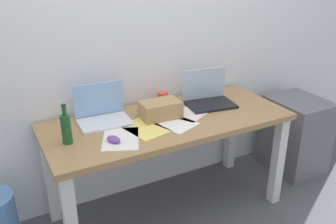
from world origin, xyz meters
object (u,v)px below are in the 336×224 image
desk (168,133)px  computer_mouse (114,139)px  cardboard_box (160,110)px  filing_cabinet (295,135)px  coffee_mug (163,98)px  laptop_left (103,114)px  laptop_right (208,97)px  beer_bottle (66,128)px

desk → computer_mouse: 0.47m
cardboard_box → filing_cabinet: bearing=-1.6°
computer_mouse → coffee_mug: size_ratio=1.05×
coffee_mug → laptop_left: bearing=-170.2°
desk → filing_cabinet: size_ratio=2.57×
laptop_right → coffee_mug: bearing=153.4°
cardboard_box → coffee_mug: size_ratio=2.77×
laptop_right → coffee_mug: 0.33m
filing_cabinet → computer_mouse: bearing=-174.9°
beer_bottle → cardboard_box: (0.64, 0.07, -0.04)m
laptop_right → computer_mouse: size_ratio=3.64×
cardboard_box → filing_cabinet: 1.35m
laptop_right → beer_bottle: laptop_right is taller
desk → cardboard_box: 0.17m
laptop_left → filing_cabinet: (1.63, -0.16, -0.47)m
beer_bottle → computer_mouse: bearing=-25.8°
coffee_mug → beer_bottle: bearing=-160.4°
desk → filing_cabinet: 1.27m
laptop_left → filing_cabinet: size_ratio=0.53×
beer_bottle → coffee_mug: size_ratio=2.54×
laptop_left → beer_bottle: bearing=-146.1°
computer_mouse → beer_bottle: bearing=134.0°
laptop_right → computer_mouse: 0.85m
desk → laptop_left: laptop_left is taller
beer_bottle → filing_cabinet: (1.91, 0.03, -0.51)m
cardboard_box → coffee_mug: 0.24m
laptop_left → laptop_right: (0.78, -0.07, -0.00)m
desk → beer_bottle: beer_bottle is taller
cardboard_box → filing_cabinet: (1.27, -0.04, -0.47)m
desk → filing_cabinet: (1.23, 0.01, -0.31)m
desk → laptop_left: size_ratio=4.83×
cardboard_box → laptop_left: bearing=161.7°
desk → coffee_mug: (0.09, 0.25, 0.15)m
laptop_left → filing_cabinet: 1.70m
laptop_right → beer_bottle: (-1.06, -0.12, 0.04)m
laptop_left → desk: bearing=-22.6°
desk → coffee_mug: size_ratio=17.27×
beer_bottle → coffee_mug: beer_bottle is taller
laptop_right → filing_cabinet: (0.85, -0.09, -0.47)m
desk → laptop_right: bearing=14.4°
laptop_left → coffee_mug: laptop_left is taller
desk → cardboard_box: (-0.03, 0.04, 0.16)m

